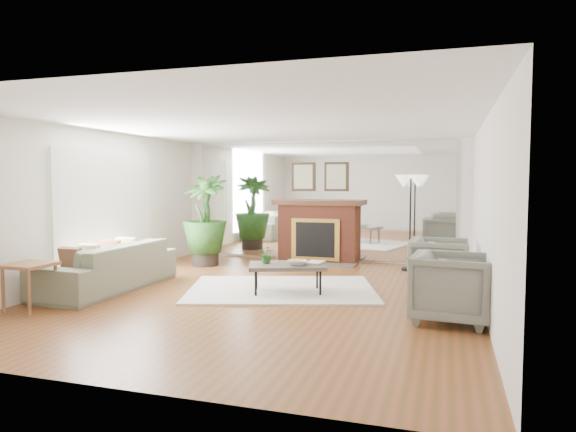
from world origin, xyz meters
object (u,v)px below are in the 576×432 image
(coffee_table, at_px, (287,267))
(armchair_back, at_px, (439,264))
(armchair_front, at_px, (452,288))
(floor_lamp, at_px, (411,189))
(side_table, at_px, (29,271))
(fireplace, at_px, (318,230))
(sofa, at_px, (108,266))
(potted_ficus, at_px, (205,217))

(coffee_table, xyz_separation_m, armchair_back, (2.13, 0.94, -0.01))
(armchair_front, relative_size, floor_lamp, 0.51)
(armchair_back, height_order, side_table, armchair_back)
(armchair_back, xyz_separation_m, armchair_front, (0.17, -1.79, 0.01))
(side_table, bearing_deg, armchair_front, 11.36)
(armchair_back, distance_m, side_table, 5.77)
(fireplace, bearing_deg, armchair_front, -56.32)
(armchair_front, bearing_deg, floor_lamp, 16.38)
(floor_lamp, bearing_deg, armchair_front, -78.18)
(sofa, xyz_separation_m, armchair_front, (5.03, -0.34, 0.05))
(coffee_table, bearing_deg, fireplace, 95.61)
(potted_ficus, height_order, floor_lamp, potted_ficus)
(sofa, bearing_deg, armchair_back, 107.31)
(armchair_front, distance_m, side_table, 5.29)
(fireplace, distance_m, floor_lamp, 2.12)
(fireplace, height_order, armchair_front, fireplace)
(fireplace, bearing_deg, floor_lamp, -14.25)
(sofa, xyz_separation_m, side_table, (-0.16, -1.38, 0.16))
(potted_ficus, xyz_separation_m, floor_lamp, (3.89, 0.61, 0.57))
(armchair_back, bearing_deg, armchair_front, -173.85)
(sofa, relative_size, potted_ficus, 1.37)
(armchair_front, relative_size, potted_ficus, 0.51)
(potted_ficus, bearing_deg, armchair_back, -12.98)
(sofa, distance_m, armchair_back, 5.07)
(coffee_table, height_order, armchair_front, armchair_front)
(coffee_table, xyz_separation_m, floor_lamp, (1.58, 2.57, 1.11))
(side_table, relative_size, potted_ficus, 0.34)
(side_table, bearing_deg, floor_lamp, 44.96)
(sofa, bearing_deg, coffee_table, 101.41)
(fireplace, distance_m, side_table, 5.58)
(coffee_table, bearing_deg, armchair_back, 23.66)
(sofa, bearing_deg, side_table, -6.03)
(sofa, bearing_deg, fireplace, 146.42)
(armchair_back, bearing_deg, side_table, 120.26)
(armchair_back, xyz_separation_m, side_table, (-5.02, -2.83, 0.11))
(sofa, relative_size, side_table, 3.99)
(coffee_table, height_order, armchair_back, armchair_back)
(fireplace, relative_size, side_table, 3.34)
(potted_ficus, bearing_deg, coffee_table, -40.33)
(side_table, bearing_deg, potted_ficus, 81.45)
(coffee_table, distance_m, side_table, 3.46)
(fireplace, xyz_separation_m, armchair_front, (2.60, -3.90, -0.25))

